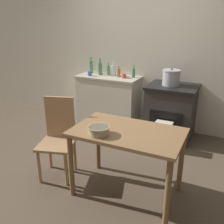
{
  "coord_description": "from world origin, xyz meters",
  "views": [
    {
      "loc": [
        1.46,
        -2.57,
        1.81
      ],
      "look_at": [
        0.0,
        0.45,
        0.58
      ],
      "focal_mm": 40.0,
      "sensor_mm": 36.0,
      "label": 1
    }
  ],
  "objects_px": {
    "stove": "(171,112)",
    "cup_right": "(90,73)",
    "flour_sack": "(163,135)",
    "cup_mid_right": "(124,76)",
    "stock_pot": "(171,78)",
    "bottle_center_left": "(119,73)",
    "bottle_left": "(108,70)",
    "bottle_mid_left": "(91,67)",
    "bottle_far_left": "(100,69)",
    "chair": "(58,136)",
    "bottle_center": "(114,70)",
    "bottle_center_right": "(133,73)",
    "mixing_bowl_large": "(99,130)",
    "work_table": "(127,140)"
  },
  "relations": [
    {
      "from": "work_table",
      "to": "bottle_center",
      "type": "distance_m",
      "value": 2.1
    },
    {
      "from": "work_table",
      "to": "bottle_center_right",
      "type": "bearing_deg",
      "value": 109.65
    },
    {
      "from": "stove",
      "to": "cup_right",
      "type": "xyz_separation_m",
      "value": [
        -1.47,
        -0.03,
        0.49
      ]
    },
    {
      "from": "work_table",
      "to": "cup_mid_right",
      "type": "distance_m",
      "value": 1.88
    },
    {
      "from": "bottle_far_left",
      "to": "bottle_left",
      "type": "bearing_deg",
      "value": 39.17
    },
    {
      "from": "flour_sack",
      "to": "bottle_center",
      "type": "relative_size",
      "value": 1.67
    },
    {
      "from": "flour_sack",
      "to": "bottle_center_left",
      "type": "height_order",
      "value": "bottle_center_left"
    },
    {
      "from": "stock_pot",
      "to": "bottle_center_left",
      "type": "xyz_separation_m",
      "value": [
        -0.94,
        0.12,
        -0.03
      ]
    },
    {
      "from": "stock_pot",
      "to": "bottle_center_right",
      "type": "bearing_deg",
      "value": 165.11
    },
    {
      "from": "bottle_left",
      "to": "stove",
      "type": "bearing_deg",
      "value": -9.8
    },
    {
      "from": "stove",
      "to": "mixing_bowl_large",
      "type": "relative_size",
      "value": 3.91
    },
    {
      "from": "chair",
      "to": "bottle_center",
      "type": "relative_size",
      "value": 3.9
    },
    {
      "from": "chair",
      "to": "mixing_bowl_large",
      "type": "xyz_separation_m",
      "value": [
        0.67,
        -0.2,
        0.3
      ]
    },
    {
      "from": "bottle_left",
      "to": "cup_mid_right",
      "type": "height_order",
      "value": "bottle_left"
    },
    {
      "from": "bottle_far_left",
      "to": "bottle_center_left",
      "type": "xyz_separation_m",
      "value": [
        0.37,
        -0.0,
        -0.04
      ]
    },
    {
      "from": "stock_pot",
      "to": "bottle_far_left",
      "type": "xyz_separation_m",
      "value": [
        -1.3,
        0.12,
        0.02
      ]
    },
    {
      "from": "work_table",
      "to": "bottle_center_left",
      "type": "xyz_separation_m",
      "value": [
        -0.9,
        1.75,
        0.32
      ]
    },
    {
      "from": "stove",
      "to": "bottle_center_right",
      "type": "relative_size",
      "value": 4.18
    },
    {
      "from": "flour_sack",
      "to": "cup_mid_right",
      "type": "relative_size",
      "value": 5.48
    },
    {
      "from": "mixing_bowl_large",
      "to": "bottle_far_left",
      "type": "relative_size",
      "value": 0.75
    },
    {
      "from": "bottle_left",
      "to": "bottle_mid_left",
      "type": "relative_size",
      "value": 0.72
    },
    {
      "from": "bottle_center_left",
      "to": "bottle_center_right",
      "type": "xyz_separation_m",
      "value": [
        0.25,
        0.07,
        0.01
      ]
    },
    {
      "from": "bottle_center",
      "to": "cup_right",
      "type": "distance_m",
      "value": 0.43
    },
    {
      "from": "stove",
      "to": "bottle_left",
      "type": "height_order",
      "value": "bottle_left"
    },
    {
      "from": "mixing_bowl_large",
      "to": "bottle_center_left",
      "type": "bearing_deg",
      "value": 109.04
    },
    {
      "from": "stock_pot",
      "to": "bottle_center_left",
      "type": "bearing_deg",
      "value": 172.99
    },
    {
      "from": "bottle_far_left",
      "to": "cup_mid_right",
      "type": "relative_size",
      "value": 3.9
    },
    {
      "from": "work_table",
      "to": "flour_sack",
      "type": "height_order",
      "value": "work_table"
    },
    {
      "from": "work_table",
      "to": "mixing_bowl_large",
      "type": "bearing_deg",
      "value": -137.97
    },
    {
      "from": "bottle_center",
      "to": "bottle_center_right",
      "type": "distance_m",
      "value": 0.37
    },
    {
      "from": "stove",
      "to": "bottle_mid_left",
      "type": "xyz_separation_m",
      "value": [
        -1.59,
        0.21,
        0.57
      ]
    },
    {
      "from": "flour_sack",
      "to": "cup_right",
      "type": "distance_m",
      "value": 1.7
    },
    {
      "from": "stove",
      "to": "bottle_center",
      "type": "relative_size",
      "value": 3.49
    },
    {
      "from": "bottle_far_left",
      "to": "bottle_center_right",
      "type": "relative_size",
      "value": 1.42
    },
    {
      "from": "stock_pot",
      "to": "bottle_center_left",
      "type": "relative_size",
      "value": 1.48
    },
    {
      "from": "bottle_center",
      "to": "cup_mid_right",
      "type": "bearing_deg",
      "value": -24.3
    },
    {
      "from": "work_table",
      "to": "cup_right",
      "type": "distance_m",
      "value": 2.14
    },
    {
      "from": "stove",
      "to": "bottle_center",
      "type": "height_order",
      "value": "bottle_center"
    },
    {
      "from": "stove",
      "to": "bottle_far_left",
      "type": "relative_size",
      "value": 2.94
    },
    {
      "from": "stove",
      "to": "cup_mid_right",
      "type": "distance_m",
      "value": 0.98
    },
    {
      "from": "flour_sack",
      "to": "cup_right",
      "type": "relative_size",
      "value": 5.04
    },
    {
      "from": "chair",
      "to": "stock_pot",
      "type": "distance_m",
      "value": 1.94
    },
    {
      "from": "stock_pot",
      "to": "cup_mid_right",
      "type": "distance_m",
      "value": 0.81
    },
    {
      "from": "work_table",
      "to": "mixing_bowl_large",
      "type": "xyz_separation_m",
      "value": [
        -0.22,
        -0.2,
        0.16
      ]
    },
    {
      "from": "stove",
      "to": "bottle_center_left",
      "type": "distance_m",
      "value": 1.11
    },
    {
      "from": "stove",
      "to": "bottle_center_right",
      "type": "distance_m",
      "value": 0.92
    },
    {
      "from": "stock_pot",
      "to": "bottle_left",
      "type": "relative_size",
      "value": 1.29
    },
    {
      "from": "flour_sack",
      "to": "stock_pot",
      "type": "relative_size",
      "value": 1.51
    },
    {
      "from": "bottle_mid_left",
      "to": "bottle_center_right",
      "type": "xyz_separation_m",
      "value": [
        0.86,
        -0.04,
        -0.03
      ]
    },
    {
      "from": "bottle_center_right",
      "to": "bottle_left",
      "type": "bearing_deg",
      "value": 176.19
    }
  ]
}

